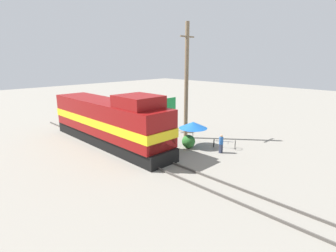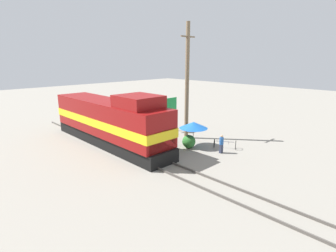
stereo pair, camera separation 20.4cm
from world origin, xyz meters
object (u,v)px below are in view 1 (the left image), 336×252
at_px(vendor_umbrella, 193,125).
at_px(billboard_sign, 169,107).
at_px(utility_pole, 186,82).
at_px(person_bystander, 221,143).
at_px(bicycle, 224,144).
at_px(locomotive, 110,122).

height_order(vendor_umbrella, billboard_sign, billboard_sign).
distance_m(utility_pole, vendor_umbrella, 4.38).
bearing_deg(billboard_sign, vendor_umbrella, -113.27).
bearing_deg(person_bystander, bicycle, 20.40).
xyz_separation_m(billboard_sign, person_bystander, (-1.83, -7.83, -1.79)).
height_order(locomotive, billboard_sign, locomotive).
bearing_deg(vendor_umbrella, billboard_sign, 66.73).
relative_size(utility_pole, billboard_sign, 3.03).
bearing_deg(vendor_umbrella, person_bystander, -82.04).
bearing_deg(person_bystander, utility_pole, 77.04).
bearing_deg(locomotive, utility_pole, -27.15).
bearing_deg(vendor_umbrella, utility_pole, 55.45).
bearing_deg(utility_pole, locomotive, 152.85).
relative_size(vendor_umbrella, person_bystander, 1.60).
relative_size(vendor_umbrella, billboard_sign, 0.70).
height_order(utility_pole, billboard_sign, utility_pole).
relative_size(utility_pole, vendor_umbrella, 4.33).
distance_m(utility_pole, person_bystander, 6.80).
xyz_separation_m(person_bystander, bicycle, (1.22, 0.45, -0.44)).
xyz_separation_m(locomotive, person_bystander, (5.24, -8.14, -1.27)).
xyz_separation_m(utility_pole, vendor_umbrella, (-1.50, -2.18, -3.49)).
relative_size(locomotive, person_bystander, 9.59).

